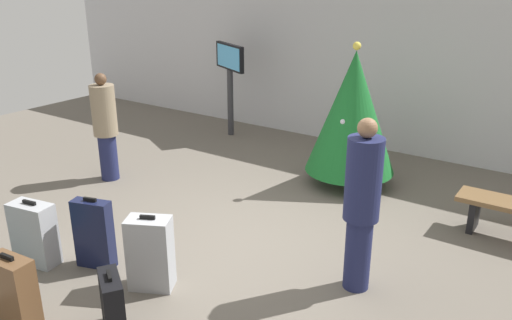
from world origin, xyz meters
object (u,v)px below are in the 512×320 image
traveller_1 (105,125)px  suitcase_1 (94,234)px  suitcase_3 (14,297)px  suitcase_5 (112,305)px  flight_info_kiosk (230,70)px  traveller_0 (362,203)px  holiday_tree (353,112)px  suitcase_2 (150,253)px  suitcase_4 (34,234)px

traveller_1 → suitcase_1: bearing=-43.8°
traveller_1 → suitcase_3: bearing=-53.0°
suitcase_5 → suitcase_3: bearing=-144.4°
traveller_1 → suitcase_5: size_ratio=2.77×
suitcase_1 → suitcase_5: bearing=-32.1°
flight_info_kiosk → traveller_1: 3.01m
traveller_0 → suitcase_5: traveller_0 is taller
flight_info_kiosk → suitcase_5: 6.21m
holiday_tree → suitcase_3: size_ratio=2.69×
holiday_tree → suitcase_1: (-1.31, -3.76, -0.75)m
suitcase_2 → holiday_tree: bearing=82.3°
flight_info_kiosk → suitcase_5: bearing=-62.8°
traveller_0 → suitcase_5: bearing=-128.4°
suitcase_1 → suitcase_2: suitcase_1 is taller
traveller_1 → suitcase_1: size_ratio=2.03×
traveller_0 → suitcase_5: size_ratio=3.00×
suitcase_4 → suitcase_5: size_ratio=1.26×
suitcase_2 → suitcase_5: bearing=-71.8°
traveller_0 → suitcase_5: 2.53m
flight_info_kiosk → suitcase_3: size_ratio=2.24×
suitcase_1 → suitcase_5: suitcase_1 is taller
traveller_1 → traveller_0: bearing=-7.3°
suitcase_2 → suitcase_5: suitcase_2 is taller
traveller_0 → suitcase_3: size_ratio=2.26×
flight_info_kiosk → suitcase_2: flight_info_kiosk is taller
suitcase_3 → suitcase_4: suitcase_3 is taller
flight_info_kiosk → traveller_0: bearing=-39.4°
traveller_0 → suitcase_3: (-2.21, -2.41, -0.58)m
suitcase_2 → suitcase_4: bearing=-164.5°
suitcase_5 → suitcase_1: bearing=147.9°
traveller_0 → suitcase_1: size_ratio=2.20×
suitcase_3 → suitcase_5: 0.86m
traveller_1 → suitcase_2: bearing=-33.1°
suitcase_5 → holiday_tree: bearing=86.5°
holiday_tree → suitcase_1: 4.05m
traveller_0 → suitcase_3: traveller_0 is taller
holiday_tree → suitcase_5: (-0.27, -4.41, -0.86)m
suitcase_4 → suitcase_2: bearing=15.5°
traveller_0 → traveller_1: bearing=172.7°
suitcase_3 → traveller_1: bearing=127.0°
suitcase_3 → suitcase_5: size_ratio=1.33×
holiday_tree → traveller_0: 2.80m
suitcase_1 → traveller_0: bearing=26.2°
holiday_tree → suitcase_3: bearing=-101.1°
holiday_tree → flight_info_kiosk: bearing=161.2°
flight_info_kiosk → suitcase_1: 5.19m
holiday_tree → suitcase_4: holiday_tree is taller
traveller_1 → suitcase_2: size_ratio=2.05×
suitcase_2 → suitcase_5: size_ratio=1.35×
holiday_tree → traveller_1: holiday_tree is taller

